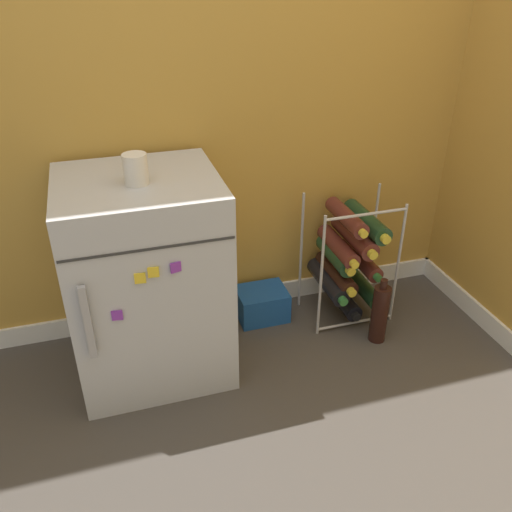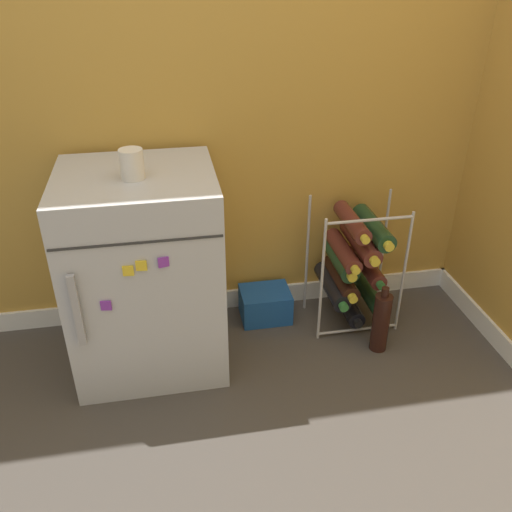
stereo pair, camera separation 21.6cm
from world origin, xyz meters
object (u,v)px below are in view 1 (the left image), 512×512
(mini_fridge, at_px, (147,279))
(soda_box, at_px, (262,304))
(fridge_top_cup, at_px, (136,169))
(wine_rack, at_px, (347,258))
(loose_bottle_floor, at_px, (380,313))

(mini_fridge, distance_m, soda_box, 0.62)
(soda_box, xyz_separation_m, fridge_top_cup, (-0.50, -0.21, 0.77))
(mini_fridge, relative_size, wine_rack, 1.39)
(mini_fridge, xyz_separation_m, fridge_top_cup, (0.00, -0.04, 0.45))
(loose_bottle_floor, bearing_deg, mini_fridge, 171.64)
(wine_rack, distance_m, fridge_top_cup, 1.03)
(soda_box, bearing_deg, loose_bottle_floor, -35.49)
(wine_rack, relative_size, fridge_top_cup, 5.60)
(wine_rack, height_order, fridge_top_cup, fridge_top_cup)
(loose_bottle_floor, bearing_deg, fridge_top_cup, 174.08)
(soda_box, height_order, fridge_top_cup, fridge_top_cup)
(mini_fridge, bearing_deg, soda_box, 18.25)
(soda_box, bearing_deg, wine_rack, -12.44)
(mini_fridge, xyz_separation_m, soda_box, (0.50, 0.17, -0.33))
(soda_box, relative_size, loose_bottle_floor, 0.73)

